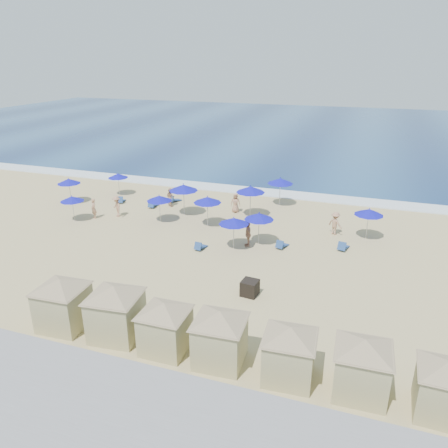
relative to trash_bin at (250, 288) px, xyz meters
The scene contains 35 objects.
ground 5.79m from the trash_bin, 141.01° to the left, with size 160.00×160.00×0.00m, color tan.
ocean 58.80m from the trash_bin, 94.37° to the left, with size 160.00×80.00×0.06m, color navy.
surf_line 19.65m from the trash_bin, 103.19° to the left, with size 160.00×2.50×0.08m, color white.
seawall 10.84m from the trash_bin, 114.44° to the right, with size 160.00×6.10×1.22m.
trash_bin is the anchor object (origin of this frame).
cabana_0 9.76m from the trash_bin, 142.91° to the right, with size 4.56×4.56×2.86m.
cabana_1 7.60m from the trash_bin, 130.53° to the right, with size 4.68×4.68×2.95m.
cabana_2 6.38m from the trash_bin, 110.88° to the right, with size 4.24×4.24×2.66m.
cabana_3 5.97m from the trash_bin, 86.69° to the right, with size 4.42×4.42×2.78m.
cabana_4 6.86m from the trash_bin, 60.47° to the right, with size 4.28×4.28×2.69m.
cabana_5 8.55m from the trash_bin, 43.38° to the right, with size 4.38×4.38×2.75m.
cabana_6 10.89m from the trash_bin, 33.34° to the right, with size 4.14×4.14×2.60m.
umbrella_0 22.33m from the trash_bin, 152.34° to the left, with size 2.04×2.04×2.33m.
umbrella_1 17.94m from the trash_bin, 158.23° to the left, with size 1.86×1.86×2.12m.
umbrella_2 21.98m from the trash_bin, 140.62° to the left, with size 1.89×1.89×2.15m.
umbrella_3 13.30m from the trash_bin, 138.85° to the left, with size 1.98×1.98×2.26m.
umbrella_4 14.08m from the trash_bin, 129.11° to the left, with size 2.38×2.38×2.70m.
umbrella_5 11.01m from the trash_bin, 123.57° to the left, with size 2.16×2.16×2.46m.
umbrella_6 6.50m from the trash_bin, 116.23° to the left, with size 2.06×2.06×2.34m.
umbrella_7 12.86m from the trash_bin, 105.93° to the left, with size 2.36×2.36×2.68m.
umbrella_8 7.33m from the trash_bin, 101.13° to the left, with size 2.08×2.08×2.37m.
umbrella_9 16.11m from the trash_bin, 96.57° to the left, with size 2.24×2.24×2.55m.
umbrella_10 12.09m from the trash_bin, 61.19° to the left, with size 2.07×2.07×2.35m.
beach_chair_0 19.52m from the trash_bin, 142.63° to the left, with size 0.86×1.32×0.67m.
beach_chair_1 16.84m from the trash_bin, 136.35° to the left, with size 0.60×1.24×0.67m.
beach_chair_2 17.53m from the trash_bin, 129.17° to the left, with size 1.01×1.41×0.71m.
beach_chair_3 6.84m from the trash_bin, 135.87° to the left, with size 0.67×1.21×0.63m.
beach_chair_4 6.86m from the trash_bin, 87.28° to the left, with size 0.82×1.28×0.65m.
beach_chair_5 9.05m from the trash_bin, 61.13° to the left, with size 0.80×1.33×0.68m.
beachgoer_0 17.18m from the trash_bin, 153.68° to the left, with size 0.60×0.40×1.65m, color tan.
beachgoer_1 16.60m from the trash_bin, 130.97° to the left, with size 0.77×0.60×1.59m, color tan.
beachgoer_2 6.69m from the trash_bin, 107.20° to the left, with size 1.04×0.43×1.77m, color tan.
beachgoer_3 11.12m from the trash_bin, 71.56° to the left, with size 1.13×0.65×1.75m, color tan.
beachgoer_4 13.73m from the trash_bin, 111.12° to the left, with size 0.81×0.53×1.67m, color tan.
beachgoer_5 16.32m from the trash_bin, 148.13° to the left, with size 1.13×0.65×1.75m, color tan.
Camera 1 is at (10.11, -24.15, 12.47)m, focal length 35.00 mm.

